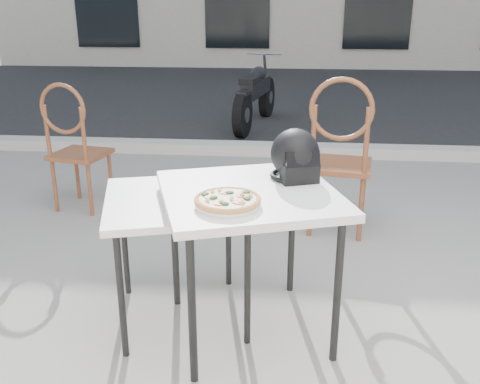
# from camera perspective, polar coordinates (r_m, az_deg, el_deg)

# --- Properties ---
(ground) EXTENTS (80.00, 80.00, 0.00)m
(ground) POSITION_cam_1_polar(r_m,az_deg,el_deg) (3.28, 10.99, -10.60)
(ground) COLOR gray
(ground) RESTS_ON ground
(street_asphalt) EXTENTS (30.00, 8.00, 0.00)m
(street_asphalt) POSITION_cam_1_polar(r_m,az_deg,el_deg) (9.96, 7.38, 10.18)
(street_asphalt) COLOR black
(street_asphalt) RESTS_ON ground
(curb) EXTENTS (30.00, 0.25, 0.12)m
(curb) POSITION_cam_1_polar(r_m,az_deg,el_deg) (6.04, 8.51, 4.41)
(curb) COLOR #ADA9A2
(curb) RESTS_ON ground
(cafe_table_main) EXTENTS (1.04, 1.04, 0.78)m
(cafe_table_main) POSITION_cam_1_polar(r_m,az_deg,el_deg) (2.59, 1.00, -1.28)
(cafe_table_main) COLOR white
(cafe_table_main) RESTS_ON ground
(plate) EXTENTS (0.30, 0.30, 0.02)m
(plate) POSITION_cam_1_polar(r_m,az_deg,el_deg) (2.37, -1.32, -1.30)
(plate) COLOR white
(plate) RESTS_ON cafe_table_main
(pizza) EXTENTS (0.39, 0.39, 0.04)m
(pizza) POSITION_cam_1_polar(r_m,az_deg,el_deg) (2.36, -1.32, -0.81)
(pizza) COLOR #CF904C
(pizza) RESTS_ON plate
(helmet) EXTENTS (0.32, 0.33, 0.26)m
(helmet) POSITION_cam_1_polar(r_m,az_deg,el_deg) (2.72, 5.94, 3.73)
(helmet) COLOR black
(helmet) RESTS_ON cafe_table_main
(cafe_chair_main) EXTENTS (0.51, 0.51, 1.17)m
(cafe_chair_main) POSITION_cam_1_polar(r_m,az_deg,el_deg) (3.85, 10.62, 4.55)
(cafe_chair_main) COLOR brown
(cafe_chair_main) RESTS_ON ground
(cafe_table_side) EXTENTS (0.90, 0.90, 0.70)m
(cafe_table_side) POSITION_cam_1_polar(r_m,az_deg,el_deg) (2.76, -6.55, -1.77)
(cafe_table_side) COLOR white
(cafe_table_side) RESTS_ON ground
(cafe_chair_side) EXTENTS (0.48, 0.48, 1.06)m
(cafe_chair_side) POSITION_cam_1_polar(r_m,az_deg,el_deg) (4.46, -17.34, 5.25)
(cafe_chair_side) COLOR brown
(cafe_chair_side) RESTS_ON ground
(motorcycle) EXTENTS (0.56, 1.89, 0.95)m
(motorcycle) POSITION_cam_1_polar(r_m,az_deg,el_deg) (7.37, 1.70, 10.23)
(motorcycle) COLOR black
(motorcycle) RESTS_ON street_asphalt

